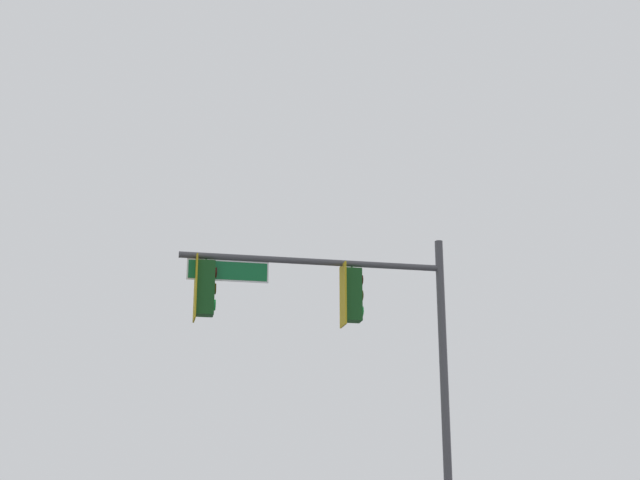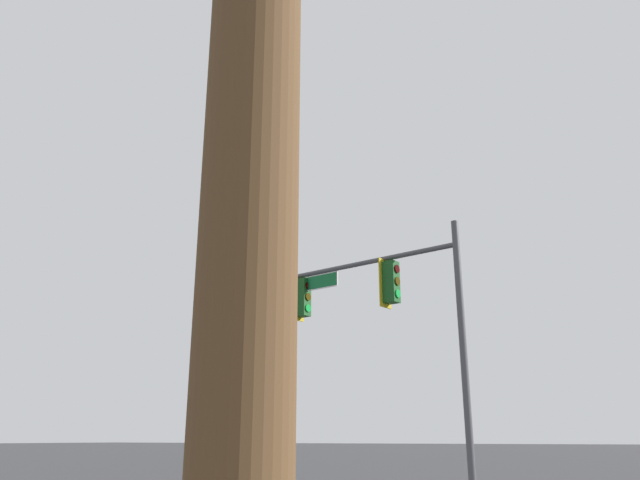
# 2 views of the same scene
# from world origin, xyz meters

# --- Properties ---
(signal_pole_near) EXTENTS (5.47, 1.30, 6.82)m
(signal_pole_near) POSITION_xyz_m (-3.06, -7.74, 4.99)
(signal_pole_near) COLOR #47474C
(signal_pole_near) RESTS_ON ground_plane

